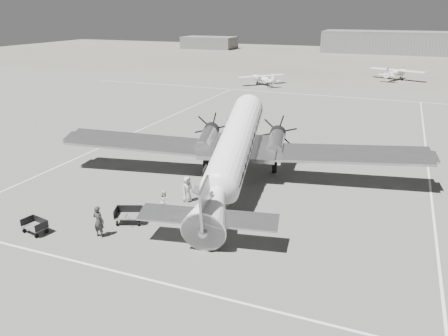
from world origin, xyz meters
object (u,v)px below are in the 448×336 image
light_plane_right (396,74)px  baggage_cart_far (35,226)px  ground_crew (99,221)px  passenger (187,189)px  dc3_airliner (234,152)px  shed_secondary (209,43)px  ramp_agent (165,201)px  light_plane_left (263,80)px  baggage_cart_near (129,216)px  hangar_main (392,42)px

light_plane_right → baggage_cart_far: size_ratio=6.86×
ground_crew → passenger: 7.08m
dc3_airliner → baggage_cart_far: 14.59m
light_plane_right → ground_crew: (-14.63, -72.81, -0.12)m
shed_secondary → passenger: (50.78, -119.60, -1.06)m
shed_secondary → ramp_agent: shed_secondary is taller
light_plane_right → ground_crew: 74.27m
light_plane_left → baggage_cart_near: 56.01m
light_plane_left → ground_crew: ground_crew is taller
hangar_main → baggage_cart_near: 129.52m
dc3_airliner → light_plane_right: size_ratio=2.77×
light_plane_right → ramp_agent: light_plane_right is taller
shed_secondary → baggage_cart_near: size_ratio=10.05×
baggage_cart_far → ramp_agent: size_ratio=1.01×
shed_secondary → baggage_cart_far: 134.77m
dc3_airliner → baggage_cart_near: size_ratio=16.66×
light_plane_left → baggage_cart_far: bearing=-133.5°
baggage_cart_near → ramp_agent: 2.68m
dc3_airliner → ramp_agent: size_ratio=19.24×
ramp_agent → light_plane_right: bearing=-14.6°
baggage_cart_far → ground_crew: bearing=27.3°
hangar_main → baggage_cart_far: size_ratio=26.74×
baggage_cart_far → ramp_agent: (5.93, 5.59, 0.33)m
hangar_main → ground_crew: (-11.84, -131.18, -2.30)m
hangar_main → baggage_cart_far: (-15.78, -132.30, -2.86)m
hangar_main → ramp_agent: bearing=-94.4°
dc3_airliner → baggage_cart_near: 9.46m
shed_secondary → light_plane_left: 79.75m
light_plane_left → ramp_agent: (9.47, -53.13, -0.16)m
light_plane_left → baggage_cart_far: size_ratio=5.77×
hangar_main → ground_crew: 131.74m
shed_secondary → light_plane_left: (40.68, -68.58, -1.06)m
dc3_airliner → baggage_cart_far: bearing=-137.8°
shed_secondary → ramp_agent: (50.15, -121.72, -1.22)m
dc3_airliner → ramp_agent: bearing=-125.5°
baggage_cart_far → baggage_cart_near: bearing=47.3°
ramp_agent → baggage_cart_near: bearing=145.1°
baggage_cart_near → baggage_cart_far: bearing=-165.5°
light_plane_right → baggage_cart_far: (-18.57, -73.93, -0.67)m
baggage_cart_near → passenger: 4.85m
baggage_cart_far → light_plane_right: bearing=87.3°
hangar_main → shed_secondary: 60.22m
light_plane_right → baggage_cart_near: (-14.00, -70.63, -0.61)m
baggage_cart_far → ground_crew: ground_crew is taller
shed_secondary → light_plane_right: bearing=-40.4°
baggage_cart_near → ramp_agent: (1.36, 2.29, 0.27)m
ground_crew → light_plane_right: bearing=-99.8°
light_plane_left → ramp_agent: light_plane_left is taller
baggage_cart_far → passenger: passenger is taller
baggage_cart_far → passenger: bearing=61.0°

